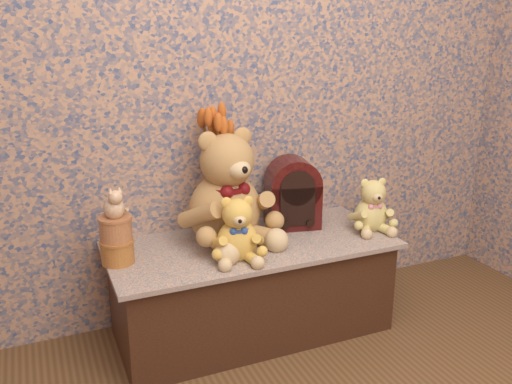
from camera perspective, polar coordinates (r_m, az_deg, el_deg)
display_shelf at (r=2.43m, az=-0.47°, el=-9.91°), size 1.22×0.56×0.42m
teddy_large at (r=2.29m, az=-3.33°, el=1.07°), size 0.50×0.56×0.52m
teddy_medium at (r=2.14m, az=-2.00°, el=-3.48°), size 0.27×0.30×0.28m
teddy_small at (r=2.50m, az=12.03°, el=-1.02°), size 0.25×0.28×0.26m
cathedral_radio at (r=2.48m, az=3.87°, el=-0.03°), size 0.26×0.21×0.32m
ceramic_vase at (r=2.40m, az=-3.73°, el=-2.53°), size 0.14×0.14×0.18m
dried_stalks at (r=2.31m, az=-3.87°, el=4.36°), size 0.24×0.24×0.41m
biscuit_tin_lower at (r=2.20m, az=-14.32°, el=-6.09°), size 0.16×0.16×0.09m
biscuit_tin_upper at (r=2.16m, az=-14.50°, el=-3.79°), size 0.15×0.15×0.10m
cat_figurine at (r=2.13m, az=-14.73°, el=-0.93°), size 0.11×0.12×0.13m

